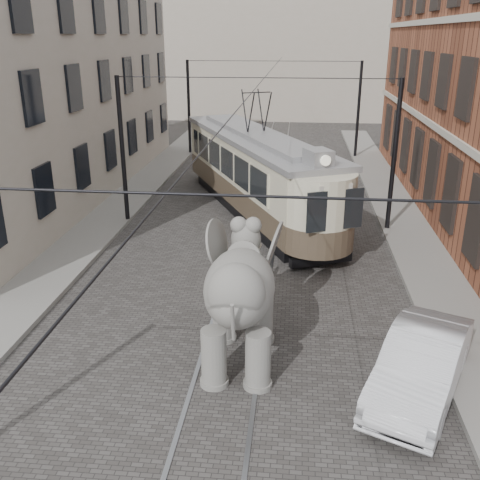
# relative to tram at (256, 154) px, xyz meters

# --- Properties ---
(ground) EXTENTS (120.00, 120.00, 0.00)m
(ground) POSITION_rel_tram_xyz_m (0.32, -7.95, -2.63)
(ground) COLOR #413E3C
(tram_rails) EXTENTS (1.54, 80.00, 0.02)m
(tram_rails) POSITION_rel_tram_xyz_m (0.32, -7.95, -2.62)
(tram_rails) COLOR slate
(tram_rails) RESTS_ON ground
(sidewalk_right) EXTENTS (2.00, 60.00, 0.15)m
(sidewalk_right) POSITION_rel_tram_xyz_m (6.32, -7.95, -2.56)
(sidewalk_right) COLOR slate
(sidewalk_right) RESTS_ON ground
(sidewalk_left) EXTENTS (2.00, 60.00, 0.15)m
(sidewalk_left) POSITION_rel_tram_xyz_m (-6.18, -7.95, -2.56)
(sidewalk_left) COLOR slate
(sidewalk_left) RESTS_ON ground
(stucco_building) EXTENTS (7.00, 24.00, 10.00)m
(stucco_building) POSITION_rel_tram_xyz_m (-10.68, 2.05, 2.37)
(stucco_building) COLOR gray
(stucco_building) RESTS_ON ground
(distant_block) EXTENTS (28.00, 10.00, 14.00)m
(distant_block) POSITION_rel_tram_xyz_m (0.32, 32.05, 4.37)
(distant_block) COLOR gray
(distant_block) RESTS_ON ground
(catenary) EXTENTS (11.00, 30.20, 6.00)m
(catenary) POSITION_rel_tram_xyz_m (0.12, -2.95, 0.37)
(catenary) COLOR black
(catenary) RESTS_ON ground
(tram) EXTENTS (8.07, 13.20, 5.27)m
(tram) POSITION_rel_tram_xyz_m (0.00, 0.00, 0.00)
(tram) COLOR #BEB79A
(tram) RESTS_ON ground
(elephant) EXTENTS (2.88, 5.10, 3.09)m
(elephant) POSITION_rel_tram_xyz_m (0.56, -11.89, -1.09)
(elephant) COLOR slate
(elephant) RESTS_ON ground
(parked_car) EXTENTS (3.18, 4.61, 1.44)m
(parked_car) POSITION_rel_tram_xyz_m (4.64, -12.73, -1.92)
(parked_car) COLOR silver
(parked_car) RESTS_ON ground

